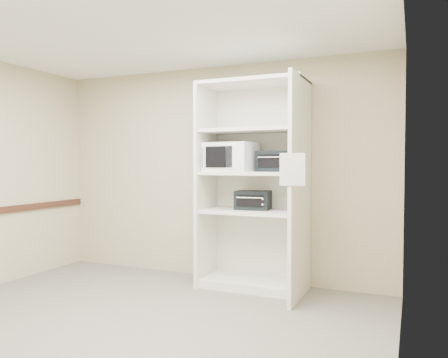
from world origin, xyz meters
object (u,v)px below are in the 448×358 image
at_px(microwave, 231,157).
at_px(toaster_oven_upper, 277,161).
at_px(toaster_oven_lower, 253,200).
at_px(shelving_unit, 257,192).

height_order(microwave, toaster_oven_upper, microwave).
relative_size(microwave, toaster_oven_lower, 1.43).
distance_m(shelving_unit, microwave, 0.52).
relative_size(shelving_unit, microwave, 4.27).
relative_size(shelving_unit, toaster_oven_lower, 6.11).
bearing_deg(microwave, toaster_oven_upper, 15.53).
distance_m(shelving_unit, toaster_oven_upper, 0.43).
bearing_deg(microwave, shelving_unit, 13.64).
height_order(shelving_unit, toaster_oven_upper, shelving_unit).
xyz_separation_m(shelving_unit, microwave, (-0.31, -0.04, 0.41)).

